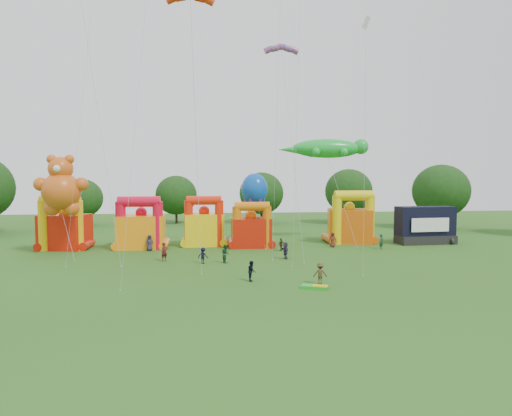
{
  "coord_description": "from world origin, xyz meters",
  "views": [
    {
      "loc": [
        -2.02,
        -30.26,
        8.88
      ],
      "look_at": [
        3.0,
        18.0,
        5.48
      ],
      "focal_mm": 32.0,
      "sensor_mm": 36.0,
      "label": 1
    }
  ],
  "objects": [
    {
      "name": "folded_kite_bundle",
      "position": [
        6.29,
        4.59,
        0.14
      ],
      "size": [
        2.23,
        1.7,
        0.31
      ],
      "color": "green",
      "rests_on": "ground"
    },
    {
      "name": "spectator_6",
      "position": [
        13.37,
        25.0,
        0.93
      ],
      "size": [
        1.01,
        0.77,
        1.86
      ],
      "primitive_type": "imported",
      "rotation": [
        0.0,
        0.0,
        6.07
      ],
      "color": "#552418",
      "rests_on": "ground"
    },
    {
      "name": "stage_trailer",
      "position": [
        26.37,
        26.87,
        2.38
      ],
      "size": [
        7.77,
        3.42,
        4.94
      ],
      "color": "black",
      "rests_on": "ground"
    },
    {
      "name": "spectator_7",
      "position": [
        18.84,
        22.81,
        0.92
      ],
      "size": [
        0.79,
        0.78,
        1.85
      ],
      "primitive_type": "imported",
      "rotation": [
        0.0,
        0.0,
        0.76
      ],
      "color": "#183D29",
      "rests_on": "ground"
    },
    {
      "name": "octopus_kite",
      "position": [
        4.22,
        29.61,
        5.42
      ],
      "size": [
        3.55,
        8.64,
        9.37
      ],
      "color": "#0B4AB0",
      "rests_on": "ground"
    },
    {
      "name": "tree_ring",
      "position": [
        -1.15,
        0.6,
        6.26
      ],
      "size": [
        121.0,
        123.07,
        12.07
      ],
      "color": "#352314",
      "rests_on": "ground"
    },
    {
      "name": "parafoil_kites",
      "position": [
        -8.36,
        17.56,
        14.83
      ],
      "size": [
        25.86,
        12.35,
        32.23
      ],
      "color": "red",
      "rests_on": "ground"
    },
    {
      "name": "spectator_3",
      "position": [
        -2.65,
        15.89,
        0.83
      ],
      "size": [
        1.22,
        0.98,
        1.65
      ],
      "primitive_type": "imported",
      "rotation": [
        0.0,
        0.0,
        2.75
      ],
      "color": "black",
      "rests_on": "ground"
    },
    {
      "name": "spectator_2",
      "position": [
        -0.36,
        16.13,
        0.94
      ],
      "size": [
        1.01,
        1.12,
        1.88
      ],
      "primitive_type": "imported",
      "rotation": [
        0.0,
        0.0,
        1.97
      ],
      "color": "#1D4824",
      "rests_on": "ground"
    },
    {
      "name": "teddy_bear_kite",
      "position": [
        -18.06,
        22.13,
        5.8
      ],
      "size": [
        5.96,
        6.51,
        11.39
      ],
      "color": "#D25617",
      "rests_on": "ground"
    },
    {
      "name": "spectator_9",
      "position": [
        7.05,
        5.99,
        0.89
      ],
      "size": [
        1.23,
        0.83,
        1.77
      ],
      "primitive_type": "imported",
      "rotation": [
        0.0,
        0.0,
        2.98
      ],
      "color": "#49341D",
      "rests_on": "ground"
    },
    {
      "name": "ground",
      "position": [
        0.0,
        0.0,
        0.0
      ],
      "size": [
        160.0,
        160.0,
        0.0
      ],
      "primitive_type": "plane",
      "color": "#2A5317",
      "rests_on": "ground"
    },
    {
      "name": "spectator_4",
      "position": [
        6.51,
        22.82,
        0.77
      ],
      "size": [
        0.94,
        0.87,
        1.54
      ],
      "primitive_type": "imported",
      "rotation": [
        0.0,
        0.0,
        3.83
      ],
      "color": "#3F3519",
      "rests_on": "ground"
    },
    {
      "name": "spectator_0",
      "position": [
        -9.07,
        24.52,
        0.96
      ],
      "size": [
        1.09,
        0.91,
        1.91
      ],
      "primitive_type": "imported",
      "rotation": [
        0.0,
        0.0,
        0.38
      ],
      "color": "#29253F",
      "rests_on": "ground"
    },
    {
      "name": "spectator_1",
      "position": [
        -6.67,
        17.63,
        0.99
      ],
      "size": [
        0.86,
        0.82,
        1.98
      ],
      "primitive_type": "imported",
      "rotation": [
        0.0,
        0.0,
        0.67
      ],
      "color": "#4E1616",
      "rests_on": "ground"
    },
    {
      "name": "bouncy_castle_1",
      "position": [
        -10.34,
        26.7,
        2.45
      ],
      "size": [
        5.7,
        4.61,
        6.48
      ],
      "color": "orange",
      "rests_on": "ground"
    },
    {
      "name": "bouncy_castle_3",
      "position": [
        3.23,
        26.16,
        2.19
      ],
      "size": [
        4.88,
        3.94,
        5.75
      ],
      "color": "red",
      "rests_on": "ground"
    },
    {
      "name": "bouncy_castle_2",
      "position": [
        -2.63,
        28.06,
        2.44
      ],
      "size": [
        5.04,
        4.11,
        6.41
      ],
      "color": "yellow",
      "rests_on": "ground"
    },
    {
      "name": "spectator_8",
      "position": [
        1.56,
        7.7,
        0.86
      ],
      "size": [
        0.7,
        0.87,
        1.72
      ],
      "primitive_type": "imported",
      "rotation": [
        0.0,
        0.0,
        1.52
      ],
      "color": "black",
      "rests_on": "ground"
    },
    {
      "name": "diamond_kites",
      "position": [
        0.7,
        15.2,
        16.38
      ],
      "size": [
        29.91,
        18.3,
        40.61
      ],
      "color": "red",
      "rests_on": "ground"
    },
    {
      "name": "gecko_kite",
      "position": [
        14.87,
        28.87,
        8.16
      ],
      "size": [
        12.62,
        8.42,
        14.08
      ],
      "color": "green",
      "rests_on": "ground"
    },
    {
      "name": "bouncy_castle_0",
      "position": [
        -19.53,
        26.92,
        2.5
      ],
      "size": [
        6.04,
        5.29,
        6.6
      ],
      "color": "red",
      "rests_on": "ground"
    },
    {
      "name": "bouncy_castle_4",
      "position": [
        16.77,
        28.71,
        2.65
      ],
      "size": [
        6.52,
        5.66,
        7.02
      ],
      "color": "#D3530B",
      "rests_on": "ground"
    },
    {
      "name": "spectator_5",
      "position": [
        6.13,
        17.65,
        0.91
      ],
      "size": [
        0.96,
        1.77,
        1.82
      ],
      "primitive_type": "imported",
      "rotation": [
        0.0,
        0.0,
        4.98
      ],
      "color": "#2E2843",
      "rests_on": "ground"
    }
  ]
}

